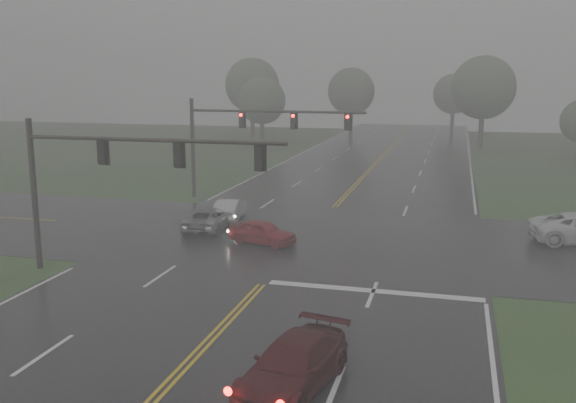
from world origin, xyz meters
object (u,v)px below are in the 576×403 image
(sedan_red, at_px, (263,244))
(sedan_silver, at_px, (230,220))
(sedan_maroon, at_px, (293,388))
(signal_gantry_far, at_px, (244,129))
(car_grey, at_px, (209,229))
(signal_gantry_near, at_px, (105,167))

(sedan_red, xyz_separation_m, sedan_silver, (-3.44, 4.74, 0.00))
(sedan_maroon, height_order, sedan_red, sedan_maroon)
(sedan_silver, bearing_deg, signal_gantry_far, -86.04)
(sedan_red, bearing_deg, sedan_maroon, -144.59)
(car_grey, xyz_separation_m, signal_gantry_far, (-0.82, 8.72, 4.78))
(sedan_maroon, distance_m, car_grey, 18.85)
(signal_gantry_near, height_order, signal_gantry_far, signal_gantry_far)
(signal_gantry_far, bearing_deg, sedan_red, -67.13)
(sedan_silver, height_order, signal_gantry_near, signal_gantry_near)
(signal_gantry_near, bearing_deg, signal_gantry_far, 89.27)
(sedan_maroon, bearing_deg, sedan_silver, 126.02)
(signal_gantry_far, bearing_deg, sedan_silver, -79.19)
(sedan_red, xyz_separation_m, car_grey, (-3.81, 2.24, 0.00))
(sedan_silver, distance_m, signal_gantry_far, 7.94)
(sedan_red, relative_size, signal_gantry_far, 0.29)
(signal_gantry_far, bearing_deg, sedan_maroon, -68.66)
(car_grey, relative_size, signal_gantry_near, 0.38)
(sedan_maroon, distance_m, sedan_red, 15.23)
(sedan_red, height_order, car_grey, car_grey)
(sedan_maroon, xyz_separation_m, signal_gantry_far, (-9.87, 25.26, 4.78))
(car_grey, distance_m, signal_gantry_far, 9.98)
(sedan_silver, xyz_separation_m, car_grey, (-0.37, -2.50, 0.00))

